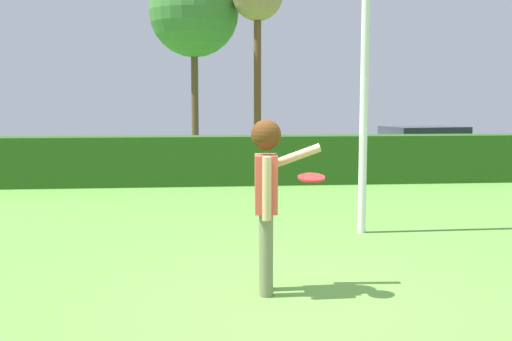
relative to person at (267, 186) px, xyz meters
name	(u,v)px	position (x,y,z in m)	size (l,w,h in m)	color
ground_plane	(300,302)	(0.28, -0.33, -1.10)	(60.00, 60.00, 0.00)	#629D3E
person	(267,186)	(0.00, 0.00, 0.00)	(0.76, 0.56, 1.77)	#737658
frisbee	(311,178)	(0.42, -0.18, 0.11)	(0.27, 0.27, 0.07)	red
hedge_row	(237,160)	(0.28, 8.38, -0.52)	(24.30, 0.90, 1.16)	#2A591A
parked_car_white	(423,146)	(5.98, 11.20, -0.41)	(4.43, 2.39, 1.25)	white
birch_tree	(194,13)	(-0.72, 16.10, 4.03)	(3.19, 3.19, 6.75)	brown
bare_elm_tree	(258,0)	(1.44, 14.94, 4.30)	(1.73, 1.73, 6.45)	brown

